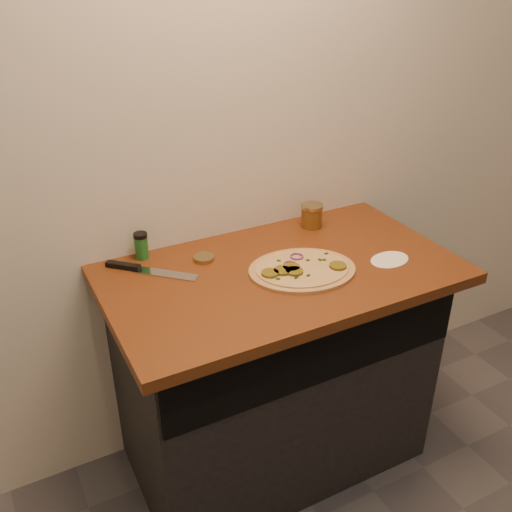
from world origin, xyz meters
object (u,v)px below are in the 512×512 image
salsa_jar (312,216)px  pizza (301,269)px  chefs_knife (143,269)px  spice_shaker (141,246)px

salsa_jar → pizza: bearing=-127.7°
chefs_knife → spice_shaker: 0.10m
chefs_knife → pizza: bearing=-27.9°
salsa_jar → spice_shaker: (-0.66, 0.06, 0.00)m
salsa_jar → chefs_knife: bearing=-177.2°
pizza → chefs_knife: 0.53m
pizza → spice_shaker: spice_shaker is taller
spice_shaker → pizza: bearing=-37.4°
pizza → salsa_jar: bearing=52.3°
salsa_jar → spice_shaker: bearing=175.1°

